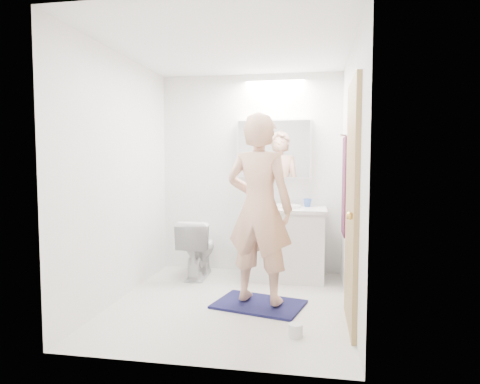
% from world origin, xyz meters
% --- Properties ---
extents(floor, '(2.50, 2.50, 0.00)m').
position_xyz_m(floor, '(0.00, 0.00, 0.00)').
color(floor, silver).
rests_on(floor, ground).
extents(ceiling, '(2.50, 2.50, 0.00)m').
position_xyz_m(ceiling, '(0.00, 0.00, 2.40)').
color(ceiling, white).
rests_on(ceiling, floor).
extents(wall_back, '(2.50, 0.00, 2.50)m').
position_xyz_m(wall_back, '(0.00, 1.25, 1.20)').
color(wall_back, white).
rests_on(wall_back, floor).
extents(wall_front, '(2.50, 0.00, 2.50)m').
position_xyz_m(wall_front, '(0.00, -1.25, 1.20)').
color(wall_front, white).
rests_on(wall_front, floor).
extents(wall_left, '(0.00, 2.50, 2.50)m').
position_xyz_m(wall_left, '(-1.10, 0.00, 1.20)').
color(wall_left, white).
rests_on(wall_left, floor).
extents(wall_right, '(0.00, 2.50, 2.50)m').
position_xyz_m(wall_right, '(1.10, 0.00, 1.20)').
color(wall_right, white).
rests_on(wall_right, floor).
extents(vanity_cabinet, '(0.90, 0.55, 0.78)m').
position_xyz_m(vanity_cabinet, '(0.45, 0.96, 0.39)').
color(vanity_cabinet, silver).
rests_on(vanity_cabinet, floor).
extents(countertop, '(0.95, 0.58, 0.04)m').
position_xyz_m(countertop, '(0.45, 0.96, 0.80)').
color(countertop, silver).
rests_on(countertop, vanity_cabinet).
extents(sink_basin, '(0.36, 0.36, 0.03)m').
position_xyz_m(sink_basin, '(0.45, 0.99, 0.84)').
color(sink_basin, white).
rests_on(sink_basin, countertop).
extents(faucet, '(0.02, 0.02, 0.16)m').
position_xyz_m(faucet, '(0.45, 1.19, 0.90)').
color(faucet, silver).
rests_on(faucet, countertop).
extents(medicine_cabinet, '(0.88, 0.14, 0.70)m').
position_xyz_m(medicine_cabinet, '(0.30, 1.18, 1.50)').
color(medicine_cabinet, white).
rests_on(medicine_cabinet, wall_back).
extents(mirror_panel, '(0.84, 0.01, 0.66)m').
position_xyz_m(mirror_panel, '(0.30, 1.10, 1.50)').
color(mirror_panel, silver).
rests_on(mirror_panel, medicine_cabinet).
extents(toilet, '(0.40, 0.68, 0.68)m').
position_xyz_m(toilet, '(-0.56, 0.85, 0.34)').
color(toilet, silver).
rests_on(toilet, floor).
extents(bath_rug, '(0.91, 0.73, 0.02)m').
position_xyz_m(bath_rug, '(0.28, -0.01, 0.01)').
color(bath_rug, '#16133B').
rests_on(bath_rug, floor).
extents(person, '(0.72, 0.56, 1.74)m').
position_xyz_m(person, '(0.28, -0.01, 0.92)').
color(person, tan).
rests_on(person, bath_rug).
extents(door, '(0.04, 0.80, 2.00)m').
position_xyz_m(door, '(1.08, -0.35, 1.00)').
color(door, '#A28551').
rests_on(door, wall_right).
extents(door_knob, '(0.06, 0.06, 0.06)m').
position_xyz_m(door_knob, '(1.04, -0.65, 0.95)').
color(door_knob, gold).
rests_on(door_knob, door).
extents(towel, '(0.02, 0.42, 1.00)m').
position_xyz_m(towel, '(1.08, 0.55, 1.10)').
color(towel, '#101B35').
rests_on(towel, wall_right).
extents(towel_hook, '(0.07, 0.02, 0.02)m').
position_xyz_m(towel_hook, '(1.07, 0.55, 1.62)').
color(towel_hook, silver).
rests_on(towel_hook, wall_right).
extents(soap_bottle_a, '(0.09, 0.09, 0.21)m').
position_xyz_m(soap_bottle_a, '(0.11, 1.11, 0.92)').
color(soap_bottle_a, beige).
rests_on(soap_bottle_a, countertop).
extents(soap_bottle_b, '(0.10, 0.10, 0.18)m').
position_xyz_m(soap_bottle_b, '(0.22, 1.15, 0.91)').
color(soap_bottle_b, '#599BBE').
rests_on(soap_bottle_b, countertop).
extents(toothbrush_cup, '(0.12, 0.12, 0.10)m').
position_xyz_m(toothbrush_cup, '(0.70, 1.12, 0.87)').
color(toothbrush_cup, '#3A60B0').
rests_on(toothbrush_cup, countertop).
extents(toilet_paper_roll, '(0.11, 0.11, 0.10)m').
position_xyz_m(toilet_paper_roll, '(0.65, -0.66, 0.05)').
color(toilet_paper_roll, silver).
rests_on(toilet_paper_roll, floor).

